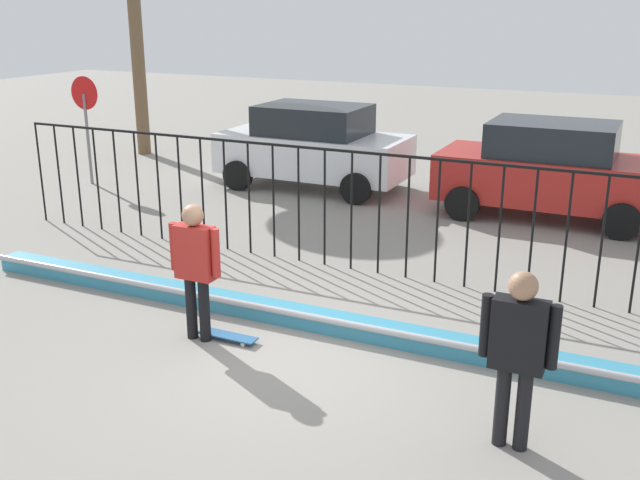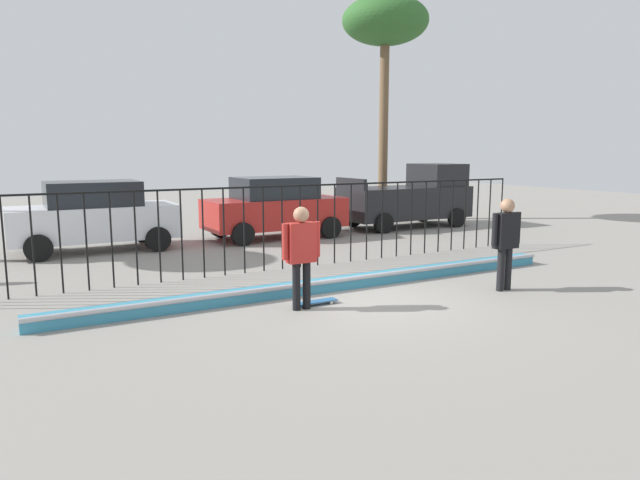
{
  "view_description": "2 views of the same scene",
  "coord_description": "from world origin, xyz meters",
  "px_view_note": "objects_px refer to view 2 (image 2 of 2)",
  "views": [
    {
      "loc": [
        3.91,
        -7.12,
        4.12
      ],
      "look_at": [
        -0.13,
        1.42,
        1.08
      ],
      "focal_mm": 41.72,
      "sensor_mm": 36.0,
      "label": 1
    },
    {
      "loc": [
        -5.61,
        -8.46,
        2.71
      ],
      "look_at": [
        -0.14,
        1.28,
        0.97
      ],
      "focal_mm": 32.16,
      "sensor_mm": 36.0,
      "label": 2
    }
  ],
  "objects_px": {
    "skateboard": "(316,302)",
    "palm_tree_tall": "(385,25)",
    "skateboarder": "(301,248)",
    "parked_car_white": "(94,216)",
    "camera_operator": "(506,236)",
    "parked_car_red": "(275,207)",
    "pickup_truck": "(410,198)"
  },
  "relations": [
    {
      "from": "parked_car_white",
      "to": "pickup_truck",
      "type": "bearing_deg",
      "value": -0.19
    },
    {
      "from": "palm_tree_tall",
      "to": "parked_car_red",
      "type": "bearing_deg",
      "value": -157.22
    },
    {
      "from": "skateboarder",
      "to": "pickup_truck",
      "type": "distance_m",
      "value": 11.47
    },
    {
      "from": "skateboarder",
      "to": "parked_car_red",
      "type": "xyz_separation_m",
      "value": [
        3.07,
        7.71,
        -0.1
      ]
    },
    {
      "from": "skateboard",
      "to": "parked_car_red",
      "type": "distance_m",
      "value": 8.11
    },
    {
      "from": "skateboarder",
      "to": "palm_tree_tall",
      "type": "relative_size",
      "value": 0.21
    },
    {
      "from": "skateboarder",
      "to": "camera_operator",
      "type": "xyz_separation_m",
      "value": [
        4.09,
        -0.73,
        0.01
      ]
    },
    {
      "from": "skateboard",
      "to": "parked_car_red",
      "type": "xyz_separation_m",
      "value": [
        2.72,
        7.59,
        0.91
      ]
    },
    {
      "from": "skateboarder",
      "to": "parked_car_white",
      "type": "xyz_separation_m",
      "value": [
        -2.21,
        7.95,
        -0.1
      ]
    },
    {
      "from": "skateboarder",
      "to": "parked_car_red",
      "type": "distance_m",
      "value": 8.3
    },
    {
      "from": "palm_tree_tall",
      "to": "parked_car_white",
      "type": "bearing_deg",
      "value": -168.72
    },
    {
      "from": "camera_operator",
      "to": "parked_car_red",
      "type": "distance_m",
      "value": 8.5
    },
    {
      "from": "skateboard",
      "to": "pickup_truck",
      "type": "xyz_separation_m",
      "value": [
        8.09,
        7.65,
        0.98
      ]
    },
    {
      "from": "skateboarder",
      "to": "skateboard",
      "type": "distance_m",
      "value": 1.07
    },
    {
      "from": "parked_car_red",
      "to": "skateboard",
      "type": "bearing_deg",
      "value": -113.95
    },
    {
      "from": "skateboard",
      "to": "palm_tree_tall",
      "type": "bearing_deg",
      "value": 44.43
    },
    {
      "from": "parked_car_red",
      "to": "palm_tree_tall",
      "type": "height_order",
      "value": "palm_tree_tall"
    },
    {
      "from": "palm_tree_tall",
      "to": "skateboard",
      "type": "bearing_deg",
      "value": -130.52
    },
    {
      "from": "parked_car_white",
      "to": "skateboard",
      "type": "bearing_deg",
      "value": -71.11
    },
    {
      "from": "parked_car_red",
      "to": "pickup_truck",
      "type": "height_order",
      "value": "pickup_truck"
    },
    {
      "from": "camera_operator",
      "to": "pickup_truck",
      "type": "bearing_deg",
      "value": -102.77
    },
    {
      "from": "skateboard",
      "to": "palm_tree_tall",
      "type": "height_order",
      "value": "palm_tree_tall"
    },
    {
      "from": "skateboarder",
      "to": "pickup_truck",
      "type": "height_order",
      "value": "pickup_truck"
    },
    {
      "from": "camera_operator",
      "to": "palm_tree_tall",
      "type": "bearing_deg",
      "value": -99.63
    },
    {
      "from": "skateboard",
      "to": "pickup_truck",
      "type": "distance_m",
      "value": 11.18
    },
    {
      "from": "skateboard",
      "to": "camera_operator",
      "type": "height_order",
      "value": "camera_operator"
    },
    {
      "from": "skateboard",
      "to": "pickup_truck",
      "type": "bearing_deg",
      "value": 38.33
    },
    {
      "from": "parked_car_red",
      "to": "palm_tree_tall",
      "type": "xyz_separation_m",
      "value": [
        5.87,
        2.46,
        6.46
      ]
    },
    {
      "from": "camera_operator",
      "to": "parked_car_white",
      "type": "xyz_separation_m",
      "value": [
        -6.3,
        8.68,
        -0.11
      ]
    },
    {
      "from": "skateboarder",
      "to": "palm_tree_tall",
      "type": "height_order",
      "value": "palm_tree_tall"
    },
    {
      "from": "skateboard",
      "to": "camera_operator",
      "type": "relative_size",
      "value": 0.44
    },
    {
      "from": "parked_car_red",
      "to": "palm_tree_tall",
      "type": "distance_m",
      "value": 9.07
    }
  ]
}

